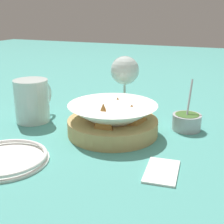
% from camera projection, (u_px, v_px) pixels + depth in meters
% --- Properties ---
extents(ground_plane, '(4.00, 4.00, 0.00)m').
position_uv_depth(ground_plane, '(126.00, 136.00, 0.77)').
color(ground_plane, teal).
extents(food_basket, '(0.22, 0.22, 0.09)m').
position_uv_depth(food_basket, '(112.00, 121.00, 0.77)').
color(food_basket, tan).
rests_on(food_basket, ground_plane).
extents(sauce_cup, '(0.08, 0.07, 0.13)m').
position_uv_depth(sauce_cup, '(187.00, 121.00, 0.80)').
color(sauce_cup, '#B7B7BC').
rests_on(sauce_cup, ground_plane).
extents(wine_glass, '(0.08, 0.08, 0.17)m').
position_uv_depth(wine_glass, '(125.00, 72.00, 0.93)').
color(wine_glass, silver).
rests_on(wine_glass, ground_plane).
extents(beer_mug, '(0.14, 0.09, 0.12)m').
position_uv_depth(beer_mug, '(33.00, 102.00, 0.86)').
color(beer_mug, silver).
rests_on(beer_mug, ground_plane).
extents(side_plate, '(0.18, 0.18, 0.01)m').
position_uv_depth(side_plate, '(5.00, 158.00, 0.63)').
color(side_plate, white).
rests_on(side_plate, ground_plane).
extents(napkin, '(0.11, 0.07, 0.01)m').
position_uv_depth(napkin, '(162.00, 170.00, 0.59)').
color(napkin, white).
rests_on(napkin, ground_plane).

